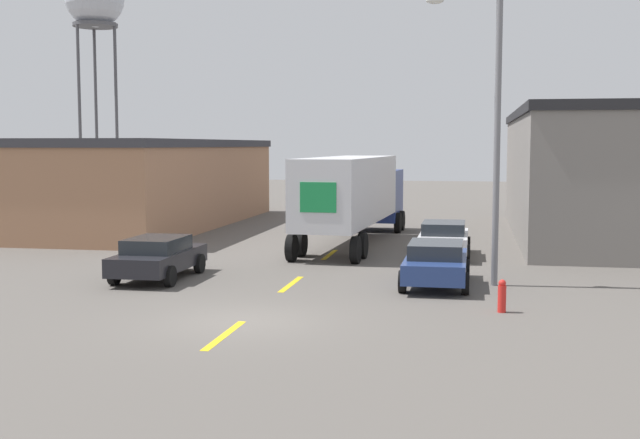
{
  "coord_description": "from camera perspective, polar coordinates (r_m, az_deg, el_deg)",
  "views": [
    {
      "loc": [
        5.64,
        -19.12,
        4.44
      ],
      "look_at": [
        -0.04,
        10.66,
        1.6
      ],
      "focal_mm": 45.0,
      "sensor_mm": 36.0,
      "label": 1
    }
  ],
  "objects": [
    {
      "name": "street_lamp",
      "position": [
        25.65,
        11.98,
        6.98
      ],
      "size": [
        2.35,
        0.32,
        9.16
      ],
      "color": "slate",
      "rests_on": "ground_plane"
    },
    {
      "name": "parked_car_right_near",
      "position": [
        25.49,
        8.25,
        -3.03
      ],
      "size": [
        2.09,
        4.46,
        1.4
      ],
      "color": "navy",
      "rests_on": "ground_plane"
    },
    {
      "name": "parked_car_left_near",
      "position": [
        27.07,
        -11.44,
        -2.59
      ],
      "size": [
        2.09,
        4.46,
        1.4
      ],
      "color": "black",
      "rests_on": "ground_plane"
    },
    {
      "name": "fire_hydrant",
      "position": [
        21.88,
        12.81,
        -5.33
      ],
      "size": [
        0.22,
        0.22,
        0.88
      ],
      "color": "red",
      "rests_on": "ground_plane"
    },
    {
      "name": "ground_plane",
      "position": [
        20.42,
        -5.54,
        -7.23
      ],
      "size": [
        160.0,
        160.0,
        0.0
      ],
      "primitive_type": "plane",
      "color": "#56514C"
    },
    {
      "name": "parked_car_right_mid",
      "position": [
        32.13,
        8.79,
        -1.31
      ],
      "size": [
        2.09,
        4.46,
        1.4
      ],
      "color": "silver",
      "rests_on": "ground_plane"
    },
    {
      "name": "water_tower",
      "position": [
        76.88,
        -15.73,
        14.73
      ],
      "size": [
        5.26,
        5.26,
        20.17
      ],
      "color": "#47474C",
      "rests_on": "ground_plane"
    },
    {
      "name": "semi_truck",
      "position": [
        35.84,
        2.48,
        1.98
      ],
      "size": [
        3.48,
        13.94,
        3.91
      ],
      "rotation": [
        0.0,
        0.0,
        -0.05
      ],
      "color": "navy",
      "rests_on": "ground_plane"
    },
    {
      "name": "road_centerline",
      "position": [
        25.67,
        -2.07,
        -4.61
      ],
      "size": [
        0.2,
        16.96,
        0.01
      ],
      "color": "gold",
      "rests_on": "ground_plane"
    },
    {
      "name": "warehouse_left",
      "position": [
        45.39,
        -13.06,
        2.58
      ],
      "size": [
        10.22,
        20.78,
        4.71
      ],
      "color": "#9E7051",
      "rests_on": "ground_plane"
    }
  ]
}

